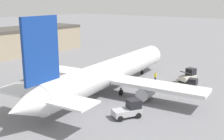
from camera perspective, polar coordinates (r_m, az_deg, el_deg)
ground_plane at (r=46.03m, az=0.00°, el=-4.07°), size 400.00×400.00×0.00m
airplane at (r=44.28m, az=-0.69°, el=-0.53°), size 39.83×31.39×12.63m
ground_crew_worker at (r=51.01m, az=8.80°, el=-1.31°), size 0.40×0.40×1.80m
baggage_tug at (r=45.98m, az=15.86°, el=-3.32°), size 2.87×1.89×2.22m
belt_loader_truck at (r=52.38m, az=15.30°, el=-1.10°), size 3.49×2.52×2.35m
pushback_tug at (r=35.43m, az=3.46°, el=-7.98°), size 3.91×3.26×2.21m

